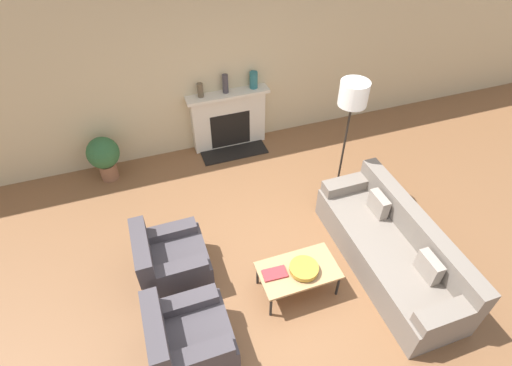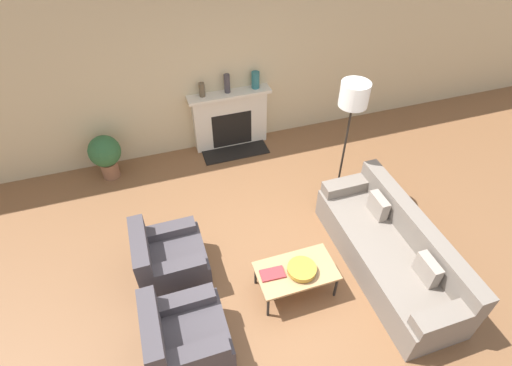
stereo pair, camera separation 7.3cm
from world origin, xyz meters
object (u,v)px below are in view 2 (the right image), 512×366
at_px(couch, 390,251).
at_px(potted_plant, 105,154).
at_px(mantel_vase_center_left, 227,84).
at_px(mantel_vase_center_right, 255,80).
at_px(bowl, 302,269).
at_px(floor_lamp, 353,103).
at_px(coffee_table, 296,272).
at_px(mantel_vase_left, 202,90).
at_px(book, 272,274).
at_px(armchair_far, 169,260).
at_px(fireplace, 230,120).
at_px(armchair_near, 184,337).

distance_m(couch, potted_plant, 4.36).
relative_size(mantel_vase_center_left, mantel_vase_center_right, 1.12).
relative_size(bowl, floor_lamp, 0.18).
bearing_deg(couch, coffee_table, -92.35).
distance_m(mantel_vase_left, mantel_vase_center_left, 0.41).
height_order(coffee_table, book, book).
bearing_deg(coffee_table, mantel_vase_left, 96.66).
relative_size(coffee_table, potted_plant, 1.25).
bearing_deg(armchair_far, bowl, -116.62).
xyz_separation_m(fireplace, potted_plant, (-2.06, -0.23, -0.05)).
bearing_deg(couch, mantel_vase_center_right, -167.09).
bearing_deg(book, mantel_vase_center_left, 87.26).
relative_size(armchair_near, mantel_vase_center_right, 2.98).
bearing_deg(book, mantel_vase_center_right, 78.78).
bearing_deg(mantel_vase_center_right, armchair_near, -118.77).
height_order(armchair_far, mantel_vase_center_right, mantel_vase_center_right).
distance_m(armchair_near, coffee_table, 1.43).
bearing_deg(fireplace, bowl, -90.33).
distance_m(coffee_table, bowl, 0.10).
bearing_deg(mantel_vase_center_right, potted_plant, -174.40).
height_order(book, mantel_vase_center_left, mantel_vase_center_left).
relative_size(fireplace, bowl, 4.04).
height_order(armchair_far, potted_plant, armchair_far).
relative_size(couch, floor_lamp, 1.21).
bearing_deg(armchair_far, coffee_table, -116.10).
xyz_separation_m(couch, mantel_vase_center_right, (-0.72, 3.16, 0.85)).
relative_size(fireplace, mantel_vase_left, 6.04).
bearing_deg(potted_plant, floor_lamp, -25.27).
bearing_deg(mantel_vase_left, armchair_far, -112.85).
bearing_deg(bowl, mantel_vase_center_left, 90.07).
relative_size(fireplace, coffee_table, 1.47).
xyz_separation_m(fireplace, mantel_vase_left, (-0.43, 0.02, 0.64)).
relative_size(mantel_vase_left, mantel_vase_center_right, 0.83).
xyz_separation_m(armchair_far, floor_lamp, (2.62, 0.66, 1.32)).
bearing_deg(potted_plant, book, -58.83).
distance_m(armchair_far, floor_lamp, 3.01).
bearing_deg(mantel_vase_center_left, potted_plant, -173.12).
distance_m(mantel_vase_center_left, potted_plant, 2.18).
xyz_separation_m(armchair_near, coffee_table, (1.39, 0.35, 0.06)).
bearing_deg(mantel_vase_center_left, fireplace, -34.83).
bearing_deg(bowl, mantel_vase_left, 97.43).
xyz_separation_m(couch, potted_plant, (-3.24, 2.91, 0.14)).
height_order(coffee_table, floor_lamp, floor_lamp).
bearing_deg(fireplace, book, -96.50).
relative_size(coffee_table, bowl, 2.75).
height_order(couch, floor_lamp, floor_lamp).
xyz_separation_m(armchair_far, mantel_vase_left, (1.02, 2.43, 0.84)).
height_order(fireplace, book, fireplace).
xyz_separation_m(book, potted_plant, (-1.71, 2.83, 0.05)).
bearing_deg(mantel_vase_center_right, mantel_vase_left, 180.00).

